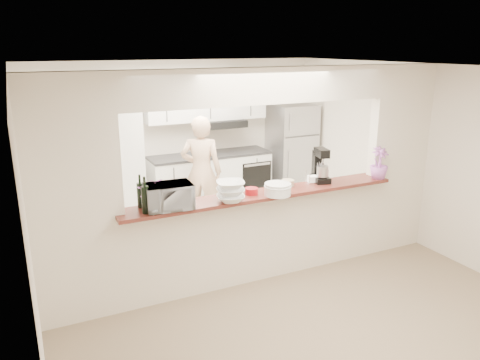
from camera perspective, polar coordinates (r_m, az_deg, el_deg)
floor at (r=5.85m, az=2.54°, el=-11.65°), size 6.00×6.00×0.00m
tile_overlay at (r=7.12m, az=-3.39°, el=-6.37°), size 5.00×2.90×0.01m
partition at (r=5.33m, az=2.74°, el=2.61°), size 5.00×0.15×2.50m
bar_counter at (r=5.60m, az=2.64°, el=-6.46°), size 3.40×0.38×1.09m
kitchen_cabinets at (r=7.82m, az=-8.07°, el=3.02°), size 3.15×0.62×2.25m
refrigerator at (r=8.71m, az=6.27°, el=3.58°), size 0.75×0.70×1.70m
flower_left at (r=4.97m, az=-10.88°, el=-1.44°), size 0.31×0.27×0.32m
wine_bottle_a at (r=4.79m, az=-11.46°, el=-2.30°), size 0.08×0.08×0.38m
wine_bottle_b at (r=4.97m, az=-12.04°, el=-1.76°), size 0.07×0.07×0.35m
toaster_oven at (r=4.88m, az=-8.71°, el=-2.00°), size 0.50×0.35×0.27m
serving_bowls at (r=5.05m, az=-1.16°, el=-1.44°), size 0.38×0.38×0.22m
plate_stack_a at (r=5.30m, az=4.62°, el=-1.13°), size 0.30×0.30×0.14m
plate_stack_b at (r=5.31m, az=4.62°, el=-1.27°), size 0.31×0.31×0.11m
red_bowl at (r=5.33m, az=1.42°, el=-1.36°), size 0.15×0.15×0.07m
tan_bowl at (r=5.68m, az=5.86°, el=-0.33°), size 0.15×0.15×0.07m
utensil_caddy at (r=5.85m, az=9.37°, el=0.72°), size 0.29×0.21×0.25m
stand_mixer at (r=5.87m, az=9.76°, el=1.62°), size 0.24×0.32×0.42m
flower_right at (r=6.17m, az=16.60°, el=2.00°), size 0.24×0.24×0.41m
person at (r=7.13m, az=-4.73°, el=0.91°), size 0.75×0.67×1.72m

